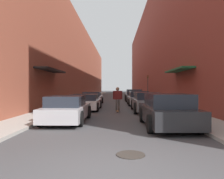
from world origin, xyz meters
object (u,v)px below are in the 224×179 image
(parked_car_right_1, at_px, (146,102))
(parked_car_right_4, at_px, (132,95))
(parked_car_left_2, at_px, (92,98))
(parked_car_right_2, at_px, (138,98))
(parked_car_left_1, at_px, (86,102))
(traffic_light, at_px, (148,84))
(parked_car_right_3, at_px, (134,96))
(parked_car_right_0, at_px, (167,111))
(skateboarder, at_px, (118,97))
(manhole_cover, at_px, (131,155))
(parked_car_left_0, at_px, (67,109))

(parked_car_right_1, relative_size, parked_car_right_4, 1.06)
(parked_car_left_2, height_order, parked_car_right_4, parked_car_left_2)
(parked_car_right_2, bearing_deg, parked_car_left_1, -134.83)
(parked_car_left_2, relative_size, traffic_light, 1.37)
(parked_car_right_4, distance_m, traffic_light, 3.31)
(parked_car_left_1, distance_m, parked_car_right_1, 4.40)
(parked_car_right_3, bearing_deg, parked_car_right_0, -89.60)
(parked_car_right_0, relative_size, parked_car_right_1, 0.92)
(parked_car_left_2, xyz_separation_m, traffic_light, (6.91, 11.22, 1.58))
(parked_car_right_2, relative_size, skateboarder, 2.59)
(parked_car_right_0, bearing_deg, parked_car_right_4, 89.83)
(parked_car_left_2, xyz_separation_m, manhole_cover, (2.75, -15.73, -0.58))
(parked_car_right_2, bearing_deg, traffic_light, 78.13)
(parked_car_right_4, bearing_deg, parked_car_left_0, -102.41)
(parked_car_left_1, distance_m, parked_car_right_4, 15.34)
(parked_car_left_2, distance_m, parked_car_right_2, 4.45)
(parked_car_left_2, relative_size, parked_car_right_0, 1.10)
(parked_car_left_2, height_order, parked_car_right_0, parked_car_right_0)
(parked_car_right_2, distance_m, skateboarder, 5.84)
(skateboarder, relative_size, manhole_cover, 2.36)
(parked_car_left_2, relative_size, parked_car_right_1, 1.02)
(parked_car_right_1, relative_size, parked_car_right_2, 1.04)
(parked_car_left_1, distance_m, traffic_light, 17.79)
(parked_car_right_2, relative_size, traffic_light, 1.30)
(parked_car_right_1, height_order, parked_car_right_3, parked_car_right_3)
(parked_car_right_3, relative_size, manhole_cover, 5.98)
(parked_car_right_0, bearing_deg, traffic_light, 84.01)
(parked_car_left_0, bearing_deg, parked_car_right_1, 46.26)
(skateboarder, bearing_deg, parked_car_right_2, 70.71)
(parked_car_right_0, relative_size, manhole_cover, 5.86)
(manhole_cover, bearing_deg, parked_car_left_1, 103.93)
(parked_car_left_0, distance_m, manhole_cover, 5.66)
(parked_car_left_0, height_order, parked_car_right_0, parked_car_right_0)
(parked_car_left_0, xyz_separation_m, parked_car_right_1, (4.32, 4.51, 0.04))
(parked_car_right_1, xyz_separation_m, parked_car_right_3, (-0.02, 10.90, 0.03))
(parked_car_left_1, relative_size, parked_car_left_2, 0.94)
(traffic_light, bearing_deg, parked_car_left_0, -107.30)
(parked_car_right_1, relative_size, skateboarder, 2.69)
(parked_car_right_4, relative_size, skateboarder, 2.55)
(traffic_light, bearing_deg, parked_car_right_0, -95.99)
(parked_car_left_2, distance_m, parked_car_right_0, 12.86)
(parked_car_right_1, distance_m, parked_car_right_4, 15.83)
(parked_car_left_2, bearing_deg, skateboarder, -69.03)
(parked_car_left_0, distance_m, parked_car_right_2, 10.82)
(parked_car_left_2, bearing_deg, traffic_light, 58.38)
(parked_car_right_2, xyz_separation_m, parked_car_right_4, (0.16, 10.42, -0.05))
(skateboarder, height_order, manhole_cover, skateboarder)
(traffic_light, bearing_deg, parked_car_right_2, -101.87)
(parked_car_left_1, height_order, manhole_cover, parked_car_left_1)
(parked_car_left_2, height_order, traffic_light, traffic_light)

